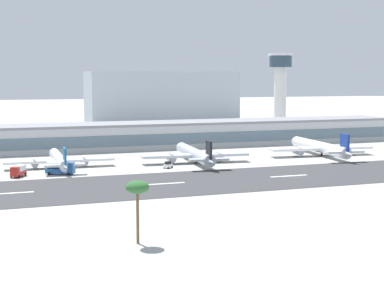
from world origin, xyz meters
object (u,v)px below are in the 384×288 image
(control_tower, at_px, (280,84))
(service_box_truck_0, at_px, (18,171))
(airliner_blue_tail_gate_0, at_px, (60,160))
(palm_tree_1, at_px, (137,189))
(distant_hotel_block, at_px, (162,97))
(service_fuel_truck_2, at_px, (60,168))
(airliner_navy_tail_gate_2, at_px, (322,148))
(airliner_black_tail_gate_1, at_px, (196,155))
(service_baggage_tug_1, at_px, (168,165))
(terminal_building, at_px, (161,134))

(control_tower, bearing_deg, service_box_truck_0, -144.95)
(control_tower, height_order, airliner_blue_tail_gate_0, control_tower)
(control_tower, distance_m, airliner_blue_tail_gate_0, 149.29)
(service_box_truck_0, distance_m, palm_tree_1, 81.56)
(control_tower, distance_m, distant_hotel_block, 100.76)
(service_fuel_truck_2, bearing_deg, distant_hotel_block, 92.02)
(airliner_blue_tail_gate_0, bearing_deg, service_fuel_truck_2, 174.68)
(control_tower, height_order, service_box_truck_0, control_tower)
(control_tower, bearing_deg, palm_tree_1, -124.57)
(airliner_navy_tail_gate_2, bearing_deg, service_fuel_truck_2, 102.04)
(airliner_black_tail_gate_1, relative_size, airliner_navy_tail_gate_2, 0.95)
(airliner_navy_tail_gate_2, distance_m, service_baggage_tug_1, 63.13)
(service_baggage_tug_1, bearing_deg, airliner_navy_tail_gate_2, 147.53)
(control_tower, distance_m, service_box_truck_0, 167.73)
(airliner_blue_tail_gate_0, distance_m, palm_tree_1, 93.09)
(distant_hotel_block, xyz_separation_m, service_box_truck_0, (-100.64, -189.27, -14.79))
(airliner_blue_tail_gate_0, xyz_separation_m, service_box_truck_0, (-13.50, -13.07, -0.80))
(control_tower, height_order, service_fuel_truck_2, control_tower)
(control_tower, distance_m, palm_tree_1, 213.21)
(airliner_blue_tail_gate_0, bearing_deg, terminal_building, -44.62)
(control_tower, relative_size, service_box_truck_0, 6.45)
(airliner_navy_tail_gate_2, xyz_separation_m, service_box_truck_0, (-108.33, -10.87, -1.31))
(control_tower, bearing_deg, airliner_blue_tail_gate_0, -146.10)
(terminal_building, bearing_deg, distant_hotel_block, 72.95)
(service_box_truck_0, bearing_deg, airliner_navy_tail_gate_2, 124.50)
(terminal_building, xyz_separation_m, distant_hotel_block, (39.90, 130.10, 11.33))
(airliner_navy_tail_gate_2, relative_size, service_fuel_truck_2, 5.32)
(airliner_navy_tail_gate_2, bearing_deg, palm_tree_1, 139.71)
(control_tower, xyz_separation_m, airliner_blue_tail_gate_0, (-122.42, -82.26, -23.12))
(distant_hotel_block, height_order, service_fuel_truck_2, distant_hotel_block)
(terminal_building, height_order, service_baggage_tug_1, terminal_building)
(airliner_blue_tail_gate_0, height_order, airliner_navy_tail_gate_2, airliner_navy_tail_gate_2)
(terminal_building, relative_size, service_baggage_tug_1, 62.37)
(terminal_building, height_order, service_fuel_truck_2, terminal_building)
(terminal_building, distance_m, airliner_navy_tail_gate_2, 67.84)
(terminal_building, height_order, airliner_navy_tail_gate_2, terminal_building)
(distant_hotel_block, height_order, airliner_blue_tail_gate_0, distant_hotel_block)
(control_tower, bearing_deg, airliner_navy_tail_gate_2, -108.09)
(airliner_blue_tail_gate_0, xyz_separation_m, airliner_black_tail_gate_1, (44.56, -4.37, 0.35))
(control_tower, xyz_separation_m, distant_hotel_block, (-35.28, 93.94, -9.12))
(distant_hotel_block, relative_size, airliner_blue_tail_gate_0, 2.47)
(palm_tree_1, bearing_deg, airliner_black_tail_gate_1, 64.20)
(terminal_building, distance_m, airliner_black_tail_gate_1, 50.59)
(airliner_blue_tail_gate_0, xyz_separation_m, service_fuel_truck_2, (-1.49, -13.31, -0.56))
(control_tower, bearing_deg, airliner_black_tail_gate_1, -131.95)
(distant_hotel_block, height_order, service_baggage_tug_1, distant_hotel_block)
(airliner_black_tail_gate_1, bearing_deg, service_box_truck_0, 103.90)
(distant_hotel_block, distance_m, airliner_black_tail_gate_1, 186.02)
(terminal_building, bearing_deg, airliner_black_tail_gate_1, -93.04)
(terminal_building, relative_size, airliner_black_tail_gate_1, 4.89)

